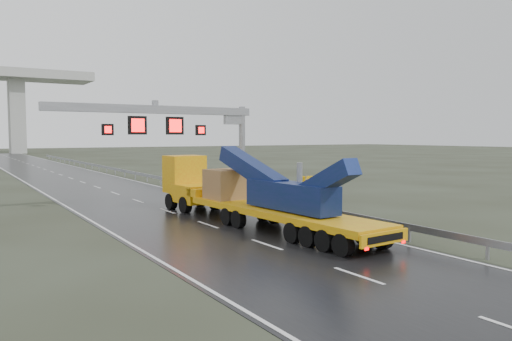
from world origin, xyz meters
TOP-DOWN VIEW (x-y plane):
  - ground at (0.00, 0.00)m, footprint 400.00×400.00m
  - road at (0.00, 40.00)m, footprint 11.00×200.00m
  - guardrail at (6.10, 30.00)m, footprint 0.20×140.00m
  - sign_gantry at (2.10, 17.99)m, footprint 14.90×1.20m
  - heavy_haul_truck at (2.09, 10.31)m, footprint 3.84×18.84m
  - exit_sign_pair at (8.24, 11.12)m, footprint 1.35×0.47m
  - striped_barrier at (6.00, 19.28)m, footprint 0.69×0.52m

SIDE VIEW (x-z plane):
  - ground at x=0.00m, z-range 0.00..0.00m
  - road at x=0.00m, z-range 0.00..0.02m
  - striped_barrier at x=6.00m, z-range 0.00..1.04m
  - guardrail at x=6.10m, z-range 0.00..1.40m
  - exit_sign_pair at x=8.24m, z-range 0.48..2.87m
  - heavy_haul_truck at x=2.09m, z-range -0.49..3.90m
  - sign_gantry at x=2.10m, z-range 1.90..9.33m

